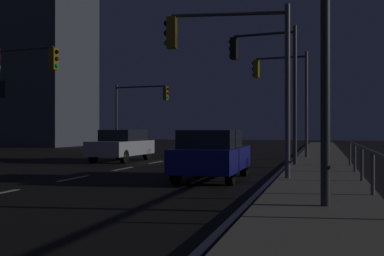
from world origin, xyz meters
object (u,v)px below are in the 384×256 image
(car, at_px, (212,154))
(traffic_light_far_left, at_px, (283,85))
(traffic_light_near_right, at_px, (18,80))
(car_oncoming, at_px, (122,145))
(traffic_light_near_left, at_px, (267,70))
(traffic_light_overhead_east, at_px, (140,103))
(traffic_light_far_right, at_px, (232,56))

(car, xyz_separation_m, traffic_light_far_left, (1.32, 11.37, 3.16))
(car, bearing_deg, traffic_light_near_right, 156.91)
(car_oncoming, bearing_deg, traffic_light_near_left, -14.39)
(traffic_light_overhead_east, xyz_separation_m, traffic_light_far_right, (10.12, -18.56, 0.29))
(car, distance_m, traffic_light_far_right, 3.08)
(traffic_light_far_left, bearing_deg, car, -96.64)
(traffic_light_far_left, xyz_separation_m, traffic_light_near_right, (-11.21, -7.16, -0.15))
(traffic_light_near_left, bearing_deg, car_oncoming, 165.61)
(traffic_light_near_right, bearing_deg, traffic_light_far_right, -23.65)
(car_oncoming, height_order, traffic_light_far_left, traffic_light_far_left)
(traffic_light_far_left, distance_m, traffic_light_near_left, 5.57)
(traffic_light_near_right, distance_m, traffic_light_near_left, 11.08)
(traffic_light_overhead_east, relative_size, traffic_light_near_left, 0.86)
(car_oncoming, relative_size, traffic_light_overhead_east, 0.90)
(traffic_light_far_right, bearing_deg, traffic_light_near_right, 156.35)
(car, relative_size, traffic_light_far_left, 0.80)
(car_oncoming, relative_size, traffic_light_near_right, 0.82)
(car, height_order, traffic_light_near_left, traffic_light_near_left)
(traffic_light_near_right, bearing_deg, car_oncoming, 44.72)
(car_oncoming, height_order, traffic_light_far_right, traffic_light_far_right)
(traffic_light_far_right, relative_size, traffic_light_near_left, 0.90)
(car, height_order, traffic_light_near_right, traffic_light_near_right)
(car, relative_size, traffic_light_far_right, 0.85)
(traffic_light_overhead_east, height_order, traffic_light_far_right, traffic_light_far_right)
(car, bearing_deg, traffic_light_overhead_east, 117.44)
(car, bearing_deg, traffic_light_near_left, 79.49)
(car_oncoming, xyz_separation_m, traffic_light_near_left, (7.42, -1.90, 3.30))
(traffic_light_near_left, bearing_deg, traffic_light_near_right, -171.70)
(car_oncoming, xyz_separation_m, traffic_light_far_left, (7.67, 3.65, 3.16))
(traffic_light_far_right, height_order, traffic_light_near_right, traffic_light_near_right)
(traffic_light_far_left, relative_size, traffic_light_near_left, 0.96)
(traffic_light_far_left, relative_size, traffic_light_far_right, 1.07)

